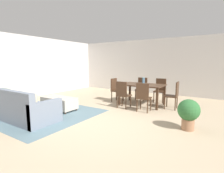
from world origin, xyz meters
The scene contains 15 objects.
ground_plane centered at (0.00, 0.00, 0.00)m, with size 10.80×10.80×0.00m, color tan.
wall_back centered at (0.00, 5.00, 1.35)m, with size 9.00×0.12×2.70m, color beige.
wall_left centered at (-4.50, 0.50, 1.35)m, with size 0.12×11.00×2.70m, color beige.
area_rug centered at (-1.81, -0.31, 0.00)m, with size 3.00×2.80×0.01m, color slate.
couch centered at (-1.88, -0.94, 0.29)m, with size 2.20×0.91×0.86m.
ottoman_table centered at (-1.74, 0.27, 0.24)m, with size 1.18×0.58×0.42m.
dining_table centered at (0.28, 2.39, 0.67)m, with size 1.54×0.98×0.76m.
dining_chair_near_left centered at (-0.07, 1.57, 0.52)m, with size 0.41×0.41×0.92m.
dining_chair_near_right centered at (0.69, 1.53, 0.52)m, with size 0.43×0.43×0.92m.
dining_chair_far_left centered at (-0.09, 3.23, 0.52)m, with size 0.41×0.41×0.92m.
dining_chair_far_right centered at (0.69, 3.23, 0.52)m, with size 0.42×0.42×0.92m.
dining_chair_head_east centered at (1.41, 2.39, 0.52)m, with size 0.42×0.42×0.92m.
dining_chair_head_west centered at (-0.83, 2.36, 0.52)m, with size 0.41×0.41×0.92m.
vase_centerpiece centered at (0.33, 2.38, 0.88)m, with size 0.09×0.09×0.25m, color slate.
potted_plant centered at (2.13, 0.71, 0.42)m, with size 0.49×0.49×0.72m.
Camera 1 is at (2.72, -3.45, 1.54)m, focal length 27.65 mm.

